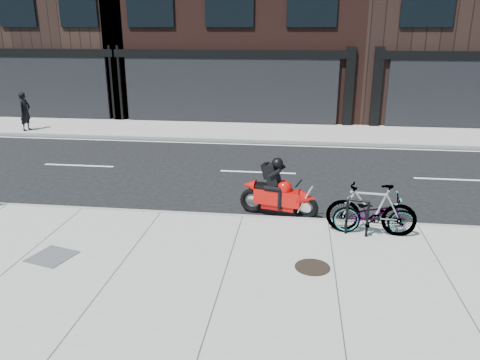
# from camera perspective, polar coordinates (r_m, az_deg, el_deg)

# --- Properties ---
(ground) EXTENTS (120.00, 120.00, 0.00)m
(ground) POSITION_cam_1_polar(r_m,az_deg,el_deg) (13.00, 1.39, -1.64)
(ground) COLOR black
(ground) RESTS_ON ground
(sidewalk_near) EXTENTS (60.00, 6.00, 0.13)m
(sidewalk_near) POSITION_cam_1_polar(r_m,az_deg,el_deg) (8.47, -2.21, -12.64)
(sidewalk_near) COLOR gray
(sidewalk_near) RESTS_ON ground
(sidewalk_far) EXTENTS (60.00, 3.50, 0.13)m
(sidewalk_far) POSITION_cam_1_polar(r_m,az_deg,el_deg) (20.42, 3.66, 5.85)
(sidewalk_far) COLOR gray
(sidewalk_far) RESTS_ON ground
(bike_rack) EXTENTS (0.48, 0.16, 0.82)m
(bike_rack) POSITION_cam_1_polar(r_m,az_deg,el_deg) (10.27, 14.11, -4.08)
(bike_rack) COLOR black
(bike_rack) RESTS_ON sidewalk_near
(bicycle_front) EXTENTS (1.76, 0.66, 0.92)m
(bicycle_front) POSITION_cam_1_polar(r_m,az_deg,el_deg) (10.44, 16.04, -4.01)
(bicycle_front) COLOR gray
(bicycle_front) RESTS_ON sidewalk_near
(bicycle_rear) EXTENTS (1.94, 0.71, 1.14)m
(bicycle_rear) POSITION_cam_1_polar(r_m,az_deg,el_deg) (10.39, 15.72, -3.44)
(bicycle_rear) COLOR gray
(bicycle_rear) RESTS_ON sidewalk_near
(motorcycle) EXTENTS (1.95, 0.82, 1.48)m
(motorcycle) POSITION_cam_1_polar(r_m,az_deg,el_deg) (11.28, 5.13, -1.61)
(motorcycle) COLOR black
(motorcycle) RESTS_ON ground
(pedestrian) EXTENTS (0.45, 0.64, 1.66)m
(pedestrian) POSITION_cam_1_polar(r_m,az_deg,el_deg) (22.31, -24.74, 7.62)
(pedestrian) COLOR black
(pedestrian) RESTS_ON sidewalk_far
(manhole_cover) EXTENTS (0.76, 0.76, 0.02)m
(manhole_cover) POSITION_cam_1_polar(r_m,az_deg,el_deg) (8.97, 8.83, -10.45)
(manhole_cover) COLOR black
(manhole_cover) RESTS_ON sidewalk_near
(utility_grate) EXTENTS (0.92, 0.92, 0.02)m
(utility_grate) POSITION_cam_1_polar(r_m,az_deg,el_deg) (9.95, -21.95, -8.63)
(utility_grate) COLOR #565658
(utility_grate) RESTS_ON sidewalk_near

